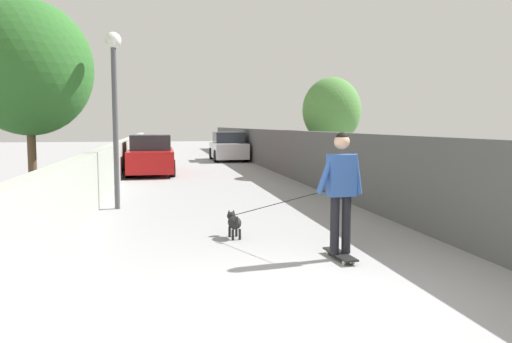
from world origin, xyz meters
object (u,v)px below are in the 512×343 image
at_px(lamp_post, 114,88).
at_px(dog, 235,222).
at_px(skateboard, 340,254).
at_px(tree_right_near, 332,111).
at_px(person_skateboarder, 341,183).
at_px(tree_left_mid, 28,68).
at_px(car_far, 228,147).
at_px(car_near, 151,156).

bearing_deg(lamp_post, dog, -147.00).
bearing_deg(skateboard, tree_right_near, -18.69).
height_order(skateboard, dog, dog).
bearing_deg(person_skateboarder, tree_left_mid, 43.92).
bearing_deg(car_far, car_near, 149.62).
bearing_deg(skateboard, dog, 38.85).
bearing_deg(dog, car_near, 7.97).
bearing_deg(person_skateboarder, car_near, 12.46).
xyz_separation_m(person_skateboarder, car_far, (19.97, -1.03, -0.39)).
distance_m(lamp_post, car_near, 8.46).
distance_m(tree_right_near, dog, 11.07).
relative_size(tree_left_mid, skateboard, 5.87).
xyz_separation_m(tree_left_mid, person_skateboarder, (-5.69, -5.48, -2.12)).
xyz_separation_m(lamp_post, skateboard, (-5.04, -3.52, -2.69)).
bearing_deg(car_near, tree_left_mid, 161.22).
bearing_deg(lamp_post, person_skateboarder, -145.04).
distance_m(tree_right_near, skateboard, 12.06).
xyz_separation_m(skateboard, dog, (1.61, 1.30, 0.21)).
bearing_deg(skateboard, car_near, 12.46).
xyz_separation_m(tree_left_mid, dog, (-4.08, -4.19, -2.94)).
height_order(person_skateboarder, car_near, person_skateboarder).
xyz_separation_m(skateboard, person_skateboarder, (0.00, 0.00, 1.04)).
height_order(skateboard, car_far, car_far).
distance_m(lamp_post, dog, 4.78).
relative_size(lamp_post, person_skateboarder, 2.30).
relative_size(skateboard, car_near, 0.19).
bearing_deg(person_skateboarder, tree_right_near, -18.69).
relative_size(tree_left_mid, lamp_post, 1.20).
relative_size(tree_right_near, car_near, 0.87).
bearing_deg(car_near, tree_right_near, -106.83).
height_order(tree_right_near, car_near, tree_right_near).
relative_size(tree_left_mid, car_far, 1.25).
relative_size(person_skateboarder, car_far, 0.46).
bearing_deg(car_near, dog, -172.03).
bearing_deg(skateboard, lamp_post, 34.96).
xyz_separation_m(skateboard, car_far, (19.97, -1.03, 0.65)).
xyz_separation_m(lamp_post, car_near, (8.18, -0.60, -2.04)).
distance_m(tree_left_mid, person_skateboarder, 8.18).
bearing_deg(lamp_post, skateboard, -145.04).
xyz_separation_m(tree_left_mid, skateboard, (-5.69, -5.48, -3.15)).
bearing_deg(car_near, lamp_post, 175.81).
height_order(tree_right_near, dog, tree_right_near).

